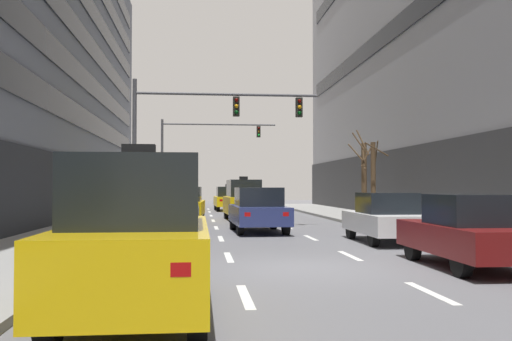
% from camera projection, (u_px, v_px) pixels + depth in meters
% --- Properties ---
extents(ground_plane, '(120.00, 120.00, 0.00)m').
position_uv_depth(ground_plane, '(305.00, 268.00, 12.12)').
color(ground_plane, slate).
extents(lane_stripe_l1_s3, '(0.16, 2.00, 0.01)m').
position_uv_depth(lane_stripe_l1_s3, '(245.00, 296.00, 8.98)').
color(lane_stripe_l1_s3, silver).
rests_on(lane_stripe_l1_s3, ground).
extents(lane_stripe_l1_s4, '(0.16, 2.00, 0.01)m').
position_uv_depth(lane_stripe_l1_s4, '(229.00, 257.00, 13.95)').
color(lane_stripe_l1_s4, silver).
rests_on(lane_stripe_l1_s4, ground).
extents(lane_stripe_l1_s5, '(0.16, 2.00, 0.01)m').
position_uv_depth(lane_stripe_l1_s5, '(221.00, 239.00, 18.92)').
color(lane_stripe_l1_s5, silver).
rests_on(lane_stripe_l1_s5, ground).
extents(lane_stripe_l1_s6, '(0.16, 2.00, 0.01)m').
position_uv_depth(lane_stripe_l1_s6, '(216.00, 228.00, 23.90)').
color(lane_stripe_l1_s6, silver).
rests_on(lane_stripe_l1_s6, ground).
extents(lane_stripe_l1_s7, '(0.16, 2.00, 0.01)m').
position_uv_depth(lane_stripe_l1_s7, '(213.00, 221.00, 28.87)').
color(lane_stripe_l1_s7, silver).
rests_on(lane_stripe_l1_s7, ground).
extents(lane_stripe_l1_s8, '(0.16, 2.00, 0.01)m').
position_uv_depth(lane_stripe_l1_s8, '(211.00, 216.00, 33.84)').
color(lane_stripe_l1_s8, silver).
rests_on(lane_stripe_l1_s8, ground).
extents(lane_stripe_l1_s9, '(0.16, 2.00, 0.01)m').
position_uv_depth(lane_stripe_l1_s9, '(209.00, 212.00, 38.81)').
color(lane_stripe_l1_s9, silver).
rests_on(lane_stripe_l1_s9, ground).
extents(lane_stripe_l1_s10, '(0.16, 2.00, 0.01)m').
position_uv_depth(lane_stripe_l1_s10, '(208.00, 209.00, 43.79)').
color(lane_stripe_l1_s10, silver).
rests_on(lane_stripe_l1_s10, ground).
extents(lane_stripe_l2_s3, '(0.16, 2.00, 0.01)m').
position_uv_depth(lane_stripe_l2_s3, '(430.00, 293.00, 9.29)').
color(lane_stripe_l2_s3, silver).
rests_on(lane_stripe_l2_s3, ground).
extents(lane_stripe_l2_s4, '(0.16, 2.00, 0.01)m').
position_uv_depth(lane_stripe_l2_s4, '(350.00, 256.00, 14.26)').
color(lane_stripe_l2_s4, silver).
rests_on(lane_stripe_l2_s4, ground).
extents(lane_stripe_l2_s5, '(0.16, 2.00, 0.01)m').
position_uv_depth(lane_stripe_l2_s5, '(311.00, 238.00, 19.23)').
color(lane_stripe_l2_s5, silver).
rests_on(lane_stripe_l2_s5, ground).
extents(lane_stripe_l2_s6, '(0.16, 2.00, 0.01)m').
position_uv_depth(lane_stripe_l2_s6, '(288.00, 227.00, 24.20)').
color(lane_stripe_l2_s6, silver).
rests_on(lane_stripe_l2_s6, ground).
extents(lane_stripe_l2_s7, '(0.16, 2.00, 0.01)m').
position_uv_depth(lane_stripe_l2_s7, '(272.00, 220.00, 29.18)').
color(lane_stripe_l2_s7, silver).
rests_on(lane_stripe_l2_s7, ground).
extents(lane_stripe_l2_s8, '(0.16, 2.00, 0.01)m').
position_uv_depth(lane_stripe_l2_s8, '(262.00, 215.00, 34.15)').
color(lane_stripe_l2_s8, silver).
rests_on(lane_stripe_l2_s8, ground).
extents(lane_stripe_l2_s9, '(0.16, 2.00, 0.01)m').
position_uv_depth(lane_stripe_l2_s9, '(254.00, 212.00, 39.12)').
color(lane_stripe_l2_s9, silver).
rests_on(lane_stripe_l2_s9, ground).
extents(lane_stripe_l2_s10, '(0.16, 2.00, 0.01)m').
position_uv_depth(lane_stripe_l2_s10, '(248.00, 209.00, 44.09)').
color(lane_stripe_l2_s10, silver).
rests_on(lane_stripe_l2_s10, ground).
extents(taxi_driving_0, '(2.16, 4.72, 1.92)m').
position_uv_depth(taxi_driving_0, '(184.00, 204.00, 28.10)').
color(taxi_driving_0, black).
rests_on(taxi_driving_0, ground).
extents(car_driving_1, '(2.05, 4.62, 1.71)m').
position_uv_depth(car_driving_1, '(258.00, 210.00, 21.65)').
color(car_driving_1, black).
rests_on(car_driving_1, ground).
extents(taxi_driving_2, '(1.98, 4.40, 2.27)m').
position_uv_depth(taxi_driving_2, '(244.00, 200.00, 29.55)').
color(taxi_driving_2, black).
rests_on(taxi_driving_2, ground).
extents(taxi_driving_3, '(2.05, 4.67, 1.93)m').
position_uv_depth(taxi_driving_3, '(228.00, 199.00, 40.92)').
color(taxi_driving_3, black).
rests_on(taxi_driving_3, ground).
extents(taxi_driving_4, '(1.86, 4.42, 2.32)m').
position_uv_depth(taxi_driving_4, '(138.00, 237.00, 7.62)').
color(taxi_driving_4, black).
rests_on(taxi_driving_4, ground).
extents(car_driving_5, '(1.85, 4.36, 1.63)m').
position_uv_depth(car_driving_5, '(176.00, 210.00, 22.72)').
color(car_driving_5, black).
rests_on(car_driving_5, ground).
extents(car_parked_1, '(1.83, 4.24, 1.58)m').
position_uv_depth(car_parked_1, '(470.00, 232.00, 12.14)').
color(car_parked_1, black).
rests_on(car_parked_1, ground).
extents(car_parked_2, '(1.78, 4.17, 1.56)m').
position_uv_depth(car_parked_2, '(385.00, 218.00, 17.64)').
color(car_parked_2, black).
rests_on(car_parked_2, ground).
extents(traffic_signal_0, '(7.94, 0.35, 6.17)m').
position_uv_depth(traffic_signal_0, '(200.00, 123.00, 24.18)').
color(traffic_signal_0, '#4C4C51').
rests_on(traffic_signal_0, sidewalk_left).
extents(traffic_signal_1, '(8.57, 0.35, 6.61)m').
position_uv_depth(traffic_signal_1, '(196.00, 146.00, 42.23)').
color(traffic_signal_1, '#4C4C51').
rests_on(traffic_signal_1, sidewalk_left).
extents(street_tree_0, '(1.49, 1.30, 4.37)m').
position_uv_depth(street_tree_0, '(364.00, 178.00, 28.72)').
color(street_tree_0, '#4C3823').
rests_on(street_tree_0, sidewalk_right).
extents(street_tree_1, '(1.31, 1.33, 4.38)m').
position_uv_depth(street_tree_1, '(373.00, 178.00, 27.22)').
color(street_tree_1, '#4C3823').
rests_on(street_tree_1, sidewalk_right).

